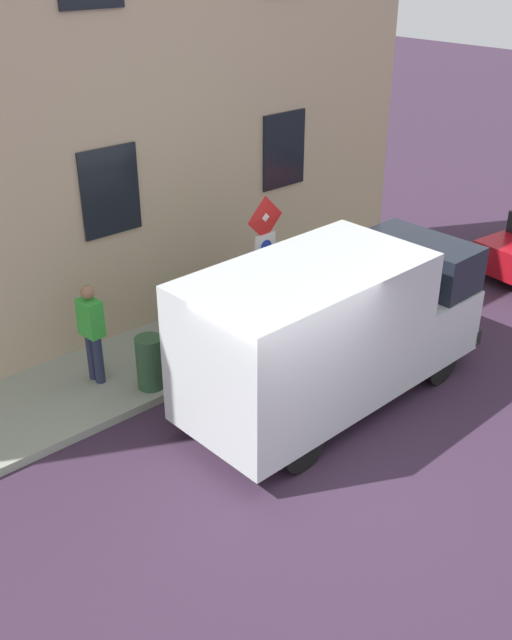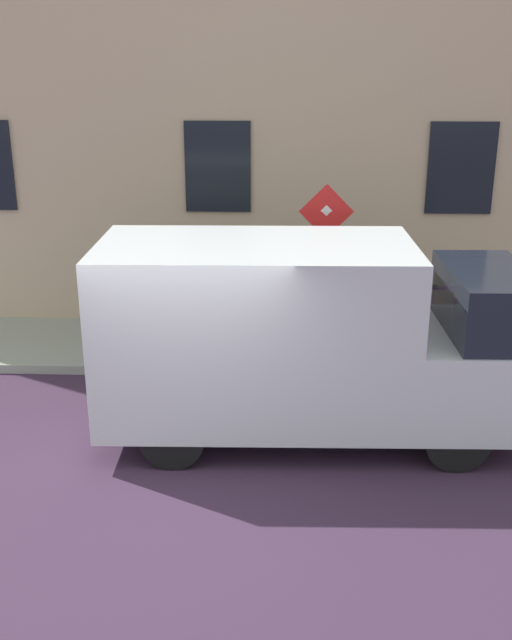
% 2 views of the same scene
% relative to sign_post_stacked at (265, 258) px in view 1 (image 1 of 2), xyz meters
% --- Properties ---
extents(ground_plane, '(80.00, 80.00, 0.00)m').
position_rel_sign_post_stacked_xyz_m(ground_plane, '(-2.89, 1.72, -1.79)').
color(ground_plane, '#362439').
extents(sidewalk_slab, '(2.20, 16.63, 0.14)m').
position_rel_sign_post_stacked_xyz_m(sidewalk_slab, '(0.90, 1.72, -1.72)').
color(sidewalk_slab, gray).
rests_on(sidewalk_slab, ground_plane).
extents(building_facade, '(0.75, 14.63, 8.95)m').
position_rel_sign_post_stacked_xyz_m(building_facade, '(2.34, 1.72, 2.69)').
color(building_facade, tan).
rests_on(building_facade, ground_plane).
extents(sign_post_stacked, '(0.15, 0.56, 2.64)m').
position_rel_sign_post_stacked_xyz_m(sign_post_stacked, '(0.00, 0.00, 0.00)').
color(sign_post_stacked, '#474C47').
rests_on(sign_post_stacked, sidewalk_slab).
extents(delivery_van, '(2.13, 5.38, 2.50)m').
position_rel_sign_post_stacked_xyz_m(delivery_van, '(-1.90, 0.33, -0.45)').
color(delivery_van, silver).
rests_on(delivery_van, ground_plane).
extents(bicycle_purple, '(0.46, 1.71, 0.89)m').
position_rel_sign_post_stacked_xyz_m(bicycle_purple, '(1.45, -0.51, -1.28)').
color(bicycle_purple, black).
rests_on(bicycle_purple, sidewalk_slab).
extents(bicycle_green, '(0.46, 1.71, 0.89)m').
position_rel_sign_post_stacked_xyz_m(bicycle_green, '(1.45, 0.47, -1.28)').
color(bicycle_green, black).
rests_on(bicycle_green, sidewalk_slab).
extents(pedestrian, '(0.42, 0.30, 1.72)m').
position_rel_sign_post_stacked_xyz_m(pedestrian, '(0.91, 2.91, -0.72)').
color(pedestrian, '#262B47').
rests_on(pedestrian, sidewalk_slab).
extents(litter_bin, '(0.44, 0.44, 0.90)m').
position_rel_sign_post_stacked_xyz_m(litter_bin, '(0.15, 2.35, -1.20)').
color(litter_bin, '#2D5133').
rests_on(litter_bin, sidewalk_slab).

